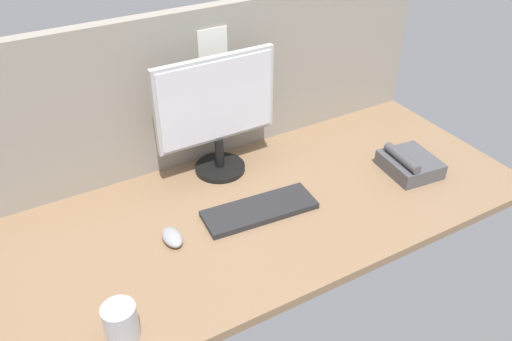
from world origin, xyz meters
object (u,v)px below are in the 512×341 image
object	(u,v)px
monitor	(217,110)
keyboard	(260,210)
mouse	(172,237)
mug_steel	(121,322)
desk_phone	(409,164)

from	to	relation	value
monitor	keyboard	distance (cm)	36.73
keyboard	monitor	bearing A→B (deg)	95.38
mouse	keyboard	bearing A→B (deg)	-1.58
mouse	mug_steel	world-z (taller)	mug_steel
keyboard	mouse	distance (cm)	29.85
keyboard	desk_phone	size ratio (longest dim) A/B	1.79
mouse	mug_steel	size ratio (longest dim) A/B	0.93
monitor	desk_phone	world-z (taller)	monitor
monitor	desk_phone	size ratio (longest dim) A/B	2.10
monitor	keyboard	bearing A→B (deg)	-89.37
desk_phone	keyboard	bearing A→B (deg)	173.70
mouse	desk_phone	size ratio (longest dim) A/B	0.46
keyboard	desk_phone	bearing A→B (deg)	-1.54
keyboard	mug_steel	distance (cm)	59.30
mouse	desk_phone	bearing A→B (deg)	-4.47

